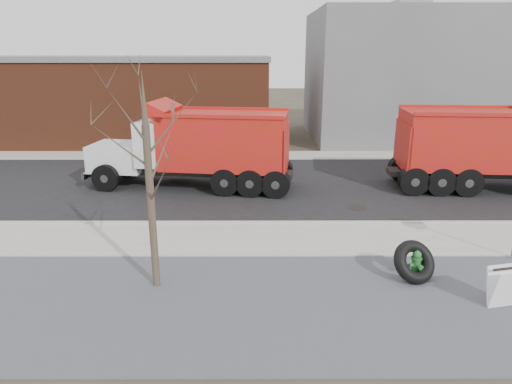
{
  "coord_description": "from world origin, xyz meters",
  "views": [
    {
      "loc": [
        -0.76,
        -12.71,
        5.56
      ],
      "look_at": [
        -0.74,
        0.71,
        1.4
      ],
      "focal_mm": 32.0,
      "sensor_mm": 36.0,
      "label": 1
    }
  ],
  "objects_px": {
    "sandwich_board": "(504,287)",
    "fire_hydrant": "(416,266)",
    "truck_tire": "(414,262)",
    "dump_truck_red_a": "(498,145)",
    "dump_truck_red_b": "(199,145)"
  },
  "relations": [
    {
      "from": "fire_hydrant",
      "to": "sandwich_board",
      "type": "relative_size",
      "value": 0.8
    },
    {
      "from": "fire_hydrant",
      "to": "truck_tire",
      "type": "distance_m",
      "value": 0.19
    },
    {
      "from": "truck_tire",
      "to": "sandwich_board",
      "type": "relative_size",
      "value": 1.42
    },
    {
      "from": "dump_truck_red_a",
      "to": "dump_truck_red_b",
      "type": "distance_m",
      "value": 12.26
    },
    {
      "from": "truck_tire",
      "to": "dump_truck_red_a",
      "type": "height_order",
      "value": "dump_truck_red_a"
    },
    {
      "from": "dump_truck_red_a",
      "to": "truck_tire",
      "type": "bearing_deg",
      "value": -122.66
    },
    {
      "from": "fire_hydrant",
      "to": "dump_truck_red_b",
      "type": "relative_size",
      "value": 0.09
    },
    {
      "from": "fire_hydrant",
      "to": "dump_truck_red_b",
      "type": "height_order",
      "value": "dump_truck_red_b"
    },
    {
      "from": "sandwich_board",
      "to": "dump_truck_red_b",
      "type": "xyz_separation_m",
      "value": [
        -7.92,
        9.54,
        1.32
      ]
    },
    {
      "from": "sandwich_board",
      "to": "dump_truck_red_a",
      "type": "bearing_deg",
      "value": 52.43
    },
    {
      "from": "sandwich_board",
      "to": "dump_truck_red_a",
      "type": "xyz_separation_m",
      "value": [
        4.34,
        9.22,
        1.37
      ]
    },
    {
      "from": "truck_tire",
      "to": "dump_truck_red_a",
      "type": "xyz_separation_m",
      "value": [
        5.91,
        7.91,
        1.38
      ]
    },
    {
      "from": "sandwich_board",
      "to": "fire_hydrant",
      "type": "bearing_deg",
      "value": 124.37
    },
    {
      "from": "fire_hydrant",
      "to": "truck_tire",
      "type": "bearing_deg",
      "value": -155.99
    },
    {
      "from": "truck_tire",
      "to": "sandwich_board",
      "type": "height_order",
      "value": "truck_tire"
    }
  ]
}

